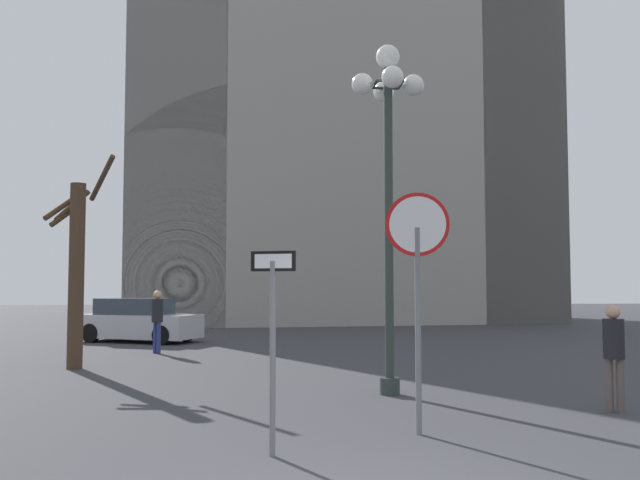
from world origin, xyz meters
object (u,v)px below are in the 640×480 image
at_px(bare_tree, 77,266).
at_px(one_way_arrow_sign, 273,329).
at_px(pedestrian_walking, 157,315).
at_px(parked_car_near_silver, 138,321).
at_px(street_lamp, 388,144).
at_px(pedestrian_standing, 614,347).
at_px(cathedral, 335,132).
at_px(stop_sign, 418,261).

bearing_deg(bare_tree, one_way_arrow_sign, -62.00).
bearing_deg(pedestrian_walking, parked_car_near_silver, 107.50).
relative_size(street_lamp, pedestrian_standing, 3.85).
height_order(cathedral, one_way_arrow_sign, cathedral).
xyz_separation_m(street_lamp, parked_car_near_silver, (-6.59, 11.71, -3.84)).
bearing_deg(street_lamp, cathedral, 86.77).
relative_size(bare_tree, pedestrian_walking, 2.82).
bearing_deg(street_lamp, pedestrian_walking, 124.63).
relative_size(bare_tree, pedestrian_standing, 3.04).
height_order(stop_sign, parked_car_near_silver, stop_sign).
height_order(cathedral, pedestrian_walking, cathedral).
distance_m(cathedral, pedestrian_walking, 20.87).
bearing_deg(stop_sign, pedestrian_standing, 21.63).
xyz_separation_m(bare_tree, pedestrian_standing, (9.85, -6.22, -1.39)).
xyz_separation_m(street_lamp, bare_tree, (-6.68, 4.26, -2.14)).
bearing_deg(cathedral, pedestrian_standing, -86.29).
height_order(stop_sign, street_lamp, street_lamp).
bearing_deg(street_lamp, pedestrian_standing, -31.60).
distance_m(stop_sign, street_lamp, 3.99).
bearing_deg(one_way_arrow_sign, stop_sign, 27.70).
height_order(cathedral, bare_tree, cathedral).
distance_m(one_way_arrow_sign, parked_car_near_silver, 16.65).
xyz_separation_m(cathedral, stop_sign, (-1.61, -28.47, -8.04)).
distance_m(cathedral, pedestrian_standing, 28.75).
bearing_deg(stop_sign, parked_car_near_silver, 113.10).
bearing_deg(parked_car_near_silver, pedestrian_standing, -54.45).
height_order(bare_tree, parked_car_near_silver, bare_tree).
relative_size(cathedral, pedestrian_standing, 19.36).
bearing_deg(pedestrian_walking, cathedral, 68.86).
height_order(street_lamp, pedestrian_standing, street_lamp).
relative_size(one_way_arrow_sign, pedestrian_walking, 1.33).
bearing_deg(parked_car_near_silver, pedestrian_walking, -72.50).
bearing_deg(stop_sign, street_lamp, 86.72).
relative_size(one_way_arrow_sign, pedestrian_standing, 1.43).
relative_size(street_lamp, bare_tree, 1.27).
height_order(cathedral, stop_sign, cathedral).
distance_m(bare_tree, pedestrian_standing, 11.74).
bearing_deg(street_lamp, stop_sign, -93.28).
xyz_separation_m(parked_car_near_silver, pedestrian_walking, (1.26, -3.99, 0.39)).
bearing_deg(stop_sign, bare_tree, 130.67).
bearing_deg(pedestrian_standing, bare_tree, 147.75).
bearing_deg(street_lamp, one_way_arrow_sign, -116.25).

